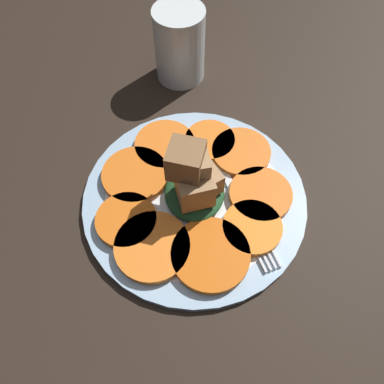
% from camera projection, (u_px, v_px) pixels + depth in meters
% --- Properties ---
extents(table_slab, '(1.20, 1.20, 0.02)m').
position_uv_depth(table_slab, '(192.00, 203.00, 0.53)').
color(table_slab, black).
rests_on(table_slab, ground).
extents(plate, '(0.31, 0.31, 0.01)m').
position_uv_depth(plate, '(192.00, 198.00, 0.51)').
color(plate, '#99B7D1').
rests_on(plate, table_slab).
extents(carrot_slice_0, '(0.07, 0.07, 0.01)m').
position_uv_depth(carrot_slice_0, '(208.00, 141.00, 0.55)').
color(carrot_slice_0, orange).
rests_on(carrot_slice_0, plate).
extents(carrot_slice_1, '(0.09, 0.09, 0.01)m').
position_uv_depth(carrot_slice_1, '(163.00, 145.00, 0.55)').
color(carrot_slice_1, orange).
rests_on(carrot_slice_1, plate).
extents(carrot_slice_2, '(0.09, 0.09, 0.01)m').
position_uv_depth(carrot_slice_2, '(133.00, 175.00, 0.52)').
color(carrot_slice_2, orange).
rests_on(carrot_slice_2, plate).
extents(carrot_slice_3, '(0.08, 0.08, 0.01)m').
position_uv_depth(carrot_slice_3, '(124.00, 220.00, 0.49)').
color(carrot_slice_3, orange).
rests_on(carrot_slice_3, plate).
extents(carrot_slice_4, '(0.10, 0.10, 0.01)m').
position_uv_depth(carrot_slice_4, '(150.00, 246.00, 0.47)').
color(carrot_slice_4, orange).
rests_on(carrot_slice_4, plate).
extents(carrot_slice_5, '(0.10, 0.10, 0.01)m').
position_uv_depth(carrot_slice_5, '(208.00, 254.00, 0.46)').
color(carrot_slice_5, '#D45E12').
rests_on(carrot_slice_5, plate).
extents(carrot_slice_6, '(0.08, 0.08, 0.01)m').
position_uv_depth(carrot_slice_6, '(249.00, 228.00, 0.48)').
color(carrot_slice_6, orange).
rests_on(carrot_slice_6, plate).
extents(carrot_slice_7, '(0.09, 0.09, 0.01)m').
position_uv_depth(carrot_slice_7, '(258.00, 193.00, 0.51)').
color(carrot_slice_7, orange).
rests_on(carrot_slice_7, plate).
extents(carrot_slice_8, '(0.09, 0.09, 0.01)m').
position_uv_depth(carrot_slice_8, '(239.00, 152.00, 0.54)').
color(carrot_slice_8, orange).
rests_on(carrot_slice_8, plate).
extents(center_pile, '(0.09, 0.08, 0.10)m').
position_uv_depth(center_pile, '(191.00, 182.00, 0.47)').
color(center_pile, '#1E4723').
rests_on(center_pile, plate).
extents(fork, '(0.18, 0.09, 0.00)m').
position_uv_depth(fork, '(240.00, 208.00, 0.50)').
color(fork, silver).
rests_on(fork, plate).
extents(water_glass, '(0.08, 0.08, 0.12)m').
position_uv_depth(water_glass, '(177.00, 45.00, 0.60)').
color(water_glass, silver).
rests_on(water_glass, table_slab).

